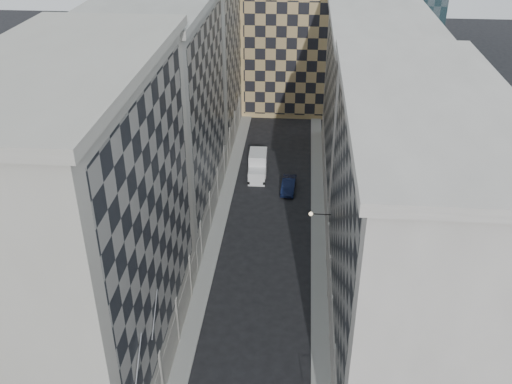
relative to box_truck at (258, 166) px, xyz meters
The scene contains 12 objects.
sidewalk_west 12.92m from the box_truck, 104.41° to the right, with size 1.50×100.00×0.15m, color #999994.
sidewalk_east 14.49m from the box_truck, 59.64° to the right, with size 1.50×100.00×0.15m, color #999994.
bldg_left_a 34.35m from the box_truck, 105.68° to the right, with size 10.80×22.80×23.70m.
bldg_left_b 16.41m from the box_truck, 133.04° to the right, with size 10.80×22.80×22.70m.
bldg_left_c 18.09m from the box_truck, 125.16° to the left, with size 10.80×22.80×21.70m.
bldg_right_a 31.68m from the box_truck, 64.79° to the right, with size 10.80×26.80×20.70m.
bldg_right_b 15.55m from the box_truck, ahead, with size 10.80×28.80×19.70m.
tan_block 27.03m from the box_truck, 80.96° to the left, with size 16.80×14.80×18.80m.
flagpoles_left 37.28m from the box_truck, 96.03° to the right, with size 0.10×6.33×2.33m.
bracket_lamp 20.17m from the box_truck, 70.81° to the right, with size 1.98×0.36×0.36m.
box_truck is the anchor object (origin of this frame).
dark_car 5.26m from the box_truck, 41.86° to the right, with size 1.53×4.39×1.45m, color #0E1736.
Camera 1 is at (2.94, -19.24, 32.99)m, focal length 40.00 mm.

